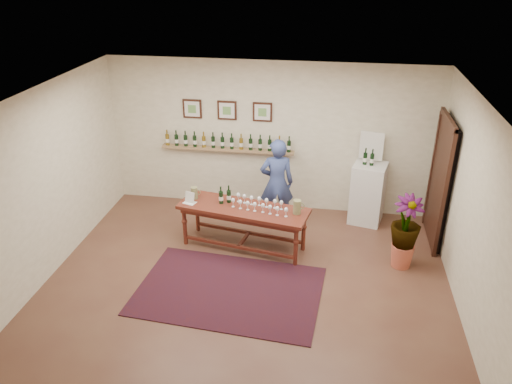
# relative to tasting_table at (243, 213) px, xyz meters

# --- Properties ---
(ground) EXTENTS (6.00, 6.00, 0.00)m
(ground) POSITION_rel_tasting_table_xyz_m (0.23, -0.93, -0.64)
(ground) COLOR #542F25
(ground) RESTS_ON ground
(room_shell) EXTENTS (6.00, 6.00, 6.00)m
(room_shell) POSITION_rel_tasting_table_xyz_m (2.34, 0.93, 0.48)
(room_shell) COLOR #EBE3C8
(room_shell) RESTS_ON ground
(rug) EXTENTS (2.78, 1.96, 0.01)m
(rug) POSITION_rel_tasting_table_xyz_m (0.00, -1.22, -0.63)
(rug) COLOR #4E150D
(rug) RESTS_ON ground
(tasting_table) EXTENTS (2.20, 1.05, 0.75)m
(tasting_table) POSITION_rel_tasting_table_xyz_m (0.00, 0.00, 0.00)
(tasting_table) COLOR #491812
(tasting_table) RESTS_ON ground
(table_glasses) EXTENTS (1.22, 0.52, 0.16)m
(table_glasses) POSITION_rel_tasting_table_xyz_m (0.23, -0.00, 0.19)
(table_glasses) COLOR white
(table_glasses) RESTS_ON tasting_table
(table_bottles) EXTENTS (0.28, 0.18, 0.28)m
(table_bottles) POSITION_rel_tasting_table_xyz_m (-0.32, 0.11, 0.25)
(table_bottles) COLOR black
(table_bottles) RESTS_ON tasting_table
(pitcher_left) EXTENTS (0.16, 0.16, 0.21)m
(pitcher_left) POSITION_rel_tasting_table_xyz_m (-0.86, 0.18, 0.22)
(pitcher_left) COLOR olive
(pitcher_left) RESTS_ON tasting_table
(pitcher_right) EXTENTS (0.18, 0.18, 0.23)m
(pitcher_right) POSITION_rel_tasting_table_xyz_m (0.87, -0.08, 0.23)
(pitcher_right) COLOR olive
(pitcher_right) RESTS_ON tasting_table
(menu_card) EXTENTS (0.24, 0.20, 0.18)m
(menu_card) POSITION_rel_tasting_table_xyz_m (-0.90, 0.03, 0.20)
(menu_card) COLOR silver
(menu_card) RESTS_ON tasting_table
(display_pedestal) EXTENTS (0.67, 0.67, 1.11)m
(display_pedestal) POSITION_rel_tasting_table_xyz_m (2.05, 1.25, -0.08)
(display_pedestal) COLOR silver
(display_pedestal) RESTS_ON ground
(pedestal_bottles) EXTENTS (0.35, 0.16, 0.34)m
(pedestal_bottles) POSITION_rel_tasting_table_xyz_m (2.00, 1.24, 0.64)
(pedestal_bottles) COLOR black
(pedestal_bottles) RESTS_ON display_pedestal
(info_sign) EXTENTS (0.41, 0.11, 0.57)m
(info_sign) POSITION_rel_tasting_table_xyz_m (2.04, 1.42, 0.76)
(info_sign) COLOR silver
(info_sign) RESTS_ON display_pedestal
(potted_plant) EXTENTS (0.66, 0.66, 1.04)m
(potted_plant) POSITION_rel_tasting_table_xyz_m (2.55, -0.16, -0.03)
(potted_plant) COLOR #C25940
(potted_plant) RESTS_ON ground
(person) EXTENTS (0.66, 0.50, 1.63)m
(person) POSITION_rel_tasting_table_xyz_m (0.44, 0.86, 0.18)
(person) COLOR #34447D
(person) RESTS_ON ground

